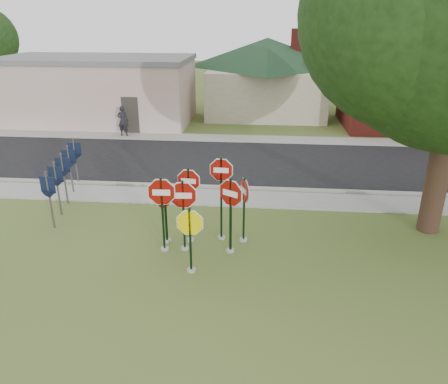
# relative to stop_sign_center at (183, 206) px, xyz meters

# --- Properties ---
(ground) EXTENTS (120.00, 120.00, 0.00)m
(ground) POSITION_rel_stop_sign_center_xyz_m (0.34, -1.46, -1.45)
(ground) COLOR #425821
(ground) RESTS_ON ground
(sidewalk_near) EXTENTS (60.00, 1.60, 0.06)m
(sidewalk_near) POSITION_rel_stop_sign_center_xyz_m (0.34, 4.04, -1.42)
(sidewalk_near) COLOR gray
(sidewalk_near) RESTS_ON ground
(road) EXTENTS (60.00, 7.00, 0.04)m
(road) POSITION_rel_stop_sign_center_xyz_m (0.34, 8.54, -1.43)
(road) COLOR black
(road) RESTS_ON ground
(sidewalk_far) EXTENTS (60.00, 1.60, 0.06)m
(sidewalk_far) POSITION_rel_stop_sign_center_xyz_m (0.34, 12.84, -1.42)
(sidewalk_far) COLOR gray
(sidewalk_far) RESTS_ON ground
(curb) EXTENTS (60.00, 0.20, 0.14)m
(curb) POSITION_rel_stop_sign_center_xyz_m (0.34, 5.04, -1.38)
(curb) COLOR gray
(curb) RESTS_ON ground
(stop_sign_center) EXTENTS (1.14, 0.24, 2.36)m
(stop_sign_center) POSITION_rel_stop_sign_center_xyz_m (0.00, 0.00, 0.00)
(stop_sign_center) COLOR #9F9C95
(stop_sign_center) RESTS_ON ground
(stop_sign_yellow) EXTENTS (1.02, 0.24, 2.02)m
(stop_sign_yellow) POSITION_rel_stop_sign_center_xyz_m (0.40, -1.21, -0.27)
(stop_sign_yellow) COLOR #9F9C95
(stop_sign_yellow) RESTS_ON ground
(stop_sign_left) EXTENTS (1.13, 0.24, 2.47)m
(stop_sign_left) POSITION_rel_stop_sign_center_xyz_m (-0.61, -0.10, 0.08)
(stop_sign_left) COLOR #9F9C95
(stop_sign_left) RESTS_ON ground
(stop_sign_right) EXTENTS (0.96, 0.59, 2.47)m
(stop_sign_right) POSITION_rel_stop_sign_center_xyz_m (1.40, -0.01, 0.08)
(stop_sign_right) COLOR #9F9C95
(stop_sign_right) RESTS_ON ground
(stop_sign_back_right) EXTENTS (0.99, 0.24, 2.83)m
(stop_sign_back_right) POSITION_rel_stop_sign_center_xyz_m (1.05, 0.77, 0.31)
(stop_sign_back_right) COLOR #9F9C95
(stop_sign_back_right) RESTS_ON ground
(stop_sign_back_left) EXTENTS (0.98, 0.24, 2.53)m
(stop_sign_back_left) POSITION_rel_stop_sign_center_xyz_m (0.08, 0.53, 0.10)
(stop_sign_back_left) COLOR #9F9C95
(stop_sign_back_left) RESTS_ON ground
(stop_sign_far_right) EXTENTS (0.42, 0.95, 2.24)m
(stop_sign_far_right) POSITION_rel_stop_sign_center_xyz_m (1.76, 0.70, -0.10)
(stop_sign_far_right) COLOR #9F9C95
(stop_sign_far_right) RESTS_ON ground
(stop_sign_far_left) EXTENTS (0.46, 1.02, 2.14)m
(stop_sign_far_left) POSITION_rel_stop_sign_center_xyz_m (-0.64, 0.40, -0.17)
(stop_sign_far_left) COLOR #9F9C95
(stop_sign_far_left) RESTS_ON ground
(route_sign_row) EXTENTS (1.43, 4.63, 2.00)m
(route_sign_row) POSITION_rel_stop_sign_center_xyz_m (-5.06, 3.04, -0.22)
(route_sign_row) COLOR #59595E
(route_sign_row) RESTS_ON ground
(building_stucco) EXTENTS (12.20, 6.20, 4.20)m
(building_stucco) POSITION_rel_stop_sign_center_xyz_m (-8.65, 16.54, 0.70)
(building_stucco) COLOR beige
(building_stucco) RESTS_ON ground
(building_house) EXTENTS (11.60, 11.60, 6.20)m
(building_house) POSITION_rel_stop_sign_center_xyz_m (2.35, 20.54, 2.20)
(building_house) COLOR beige
(building_house) RESTS_ON ground
(building_brick) EXTENTS (10.20, 6.20, 4.75)m
(building_brick) POSITION_rel_stop_sign_center_xyz_m (12.34, 17.04, 0.96)
(building_brick) COLOR maroon
(building_brick) RESTS_ON ground
(pedestrian) EXTENTS (0.65, 0.44, 1.76)m
(pedestrian) POSITION_rel_stop_sign_center_xyz_m (-5.91, 12.85, -0.51)
(pedestrian) COLOR black
(pedestrian) RESTS_ON sidewalk_far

